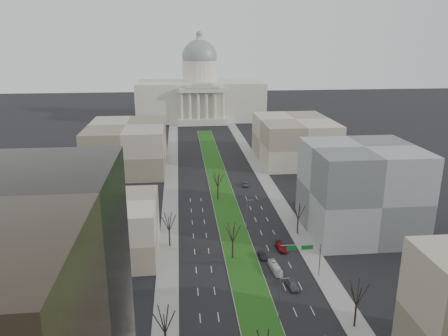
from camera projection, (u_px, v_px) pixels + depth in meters
ground at (224, 199)px, 143.63m from camera, size 600.00×600.00×0.00m
median at (224, 200)px, 142.64m from camera, size 8.00×222.03×0.20m
sidewalk_left at (169, 234)px, 118.07m from camera, size 5.00×330.00×0.15m
sidewalk_right at (295, 229)px, 121.51m from camera, size 5.00×330.00×0.15m
capitol at (200, 94)px, 281.42m from camera, size 80.00×46.00×55.00m
building_beige_left at (103, 229)px, 105.03m from camera, size 26.00×22.00×14.00m
building_grey_right at (361, 190)px, 116.84m from camera, size 28.00×26.00×24.00m
building_far_left at (127, 146)px, 175.70m from camera, size 30.00×40.00×18.00m
building_far_right at (294, 140)px, 187.34m from camera, size 30.00×40.00×18.00m
tree_left_mid at (164, 319)px, 71.34m from camera, size 5.40×5.40×9.72m
tree_left_far at (169, 222)px, 109.49m from camera, size 5.28×5.28×9.50m
tree_right_mid at (358, 293)px, 78.49m from camera, size 5.52×5.52×9.94m
tree_right_far at (298, 211)px, 116.77m from camera, size 5.04×5.04×9.07m
tree_median_b at (233, 232)px, 103.32m from camera, size 5.40×5.40×9.72m
tree_median_c at (218, 179)px, 141.42m from camera, size 5.40×5.40×9.72m
streetlamp_median_b at (280, 299)px, 80.70m from camera, size 1.90×0.20×9.16m
streetlamp_median_c at (247, 215)px, 118.80m from camera, size 1.90×0.20×9.16m
mast_arm_signs at (308, 252)px, 95.60m from camera, size 9.12×0.24×8.09m
car_grey_near at (292, 284)px, 92.79m from camera, size 2.39×4.96×1.63m
car_black at (262, 255)px, 105.42m from camera, size 1.53×4.18×1.37m
car_red at (281, 247)px, 109.37m from camera, size 2.76×5.51×1.54m
car_grey_far at (245, 184)px, 156.59m from camera, size 2.49×4.71×1.26m
box_van at (275, 268)px, 99.33m from camera, size 2.17×6.57×1.80m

